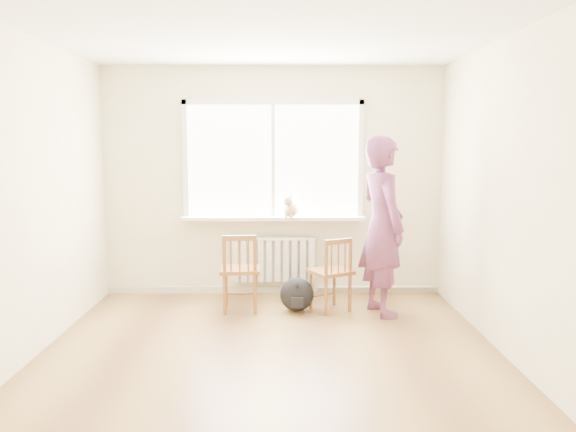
{
  "coord_description": "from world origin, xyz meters",
  "views": [
    {
      "loc": [
        0.1,
        -4.41,
        1.79
      ],
      "look_at": [
        0.16,
        1.2,
        1.08
      ],
      "focal_mm": 35.0,
      "sensor_mm": 36.0,
      "label": 1
    }
  ],
  "objects_px": {
    "backpack": "(297,295)",
    "chair_right": "(333,274)",
    "person": "(382,226)",
    "chair_left": "(240,272)",
    "cat": "(290,208)"
  },
  "relations": [
    {
      "from": "backpack",
      "to": "chair_right",
      "type": "bearing_deg",
      "value": -1.49
    },
    {
      "from": "chair_right",
      "to": "person",
      "type": "height_order",
      "value": "person"
    },
    {
      "from": "chair_right",
      "to": "backpack",
      "type": "distance_m",
      "value": 0.44
    },
    {
      "from": "chair_left",
      "to": "backpack",
      "type": "distance_m",
      "value": 0.66
    },
    {
      "from": "chair_right",
      "to": "cat",
      "type": "height_order",
      "value": "cat"
    },
    {
      "from": "cat",
      "to": "chair_right",
      "type": "bearing_deg",
      "value": -37.35
    },
    {
      "from": "chair_left",
      "to": "person",
      "type": "bearing_deg",
      "value": 173.43
    },
    {
      "from": "chair_left",
      "to": "chair_right",
      "type": "height_order",
      "value": "chair_left"
    },
    {
      "from": "chair_right",
      "to": "backpack",
      "type": "bearing_deg",
      "value": -29.32
    },
    {
      "from": "person",
      "to": "backpack",
      "type": "relative_size",
      "value": 5.15
    },
    {
      "from": "chair_left",
      "to": "chair_right",
      "type": "bearing_deg",
      "value": 176.09
    },
    {
      "from": "chair_right",
      "to": "cat",
      "type": "bearing_deg",
      "value": -80.29
    },
    {
      "from": "chair_left",
      "to": "cat",
      "type": "height_order",
      "value": "cat"
    },
    {
      "from": "chair_left",
      "to": "backpack",
      "type": "relative_size",
      "value": 2.34
    },
    {
      "from": "chair_right",
      "to": "backpack",
      "type": "relative_size",
      "value": 2.22
    }
  ]
}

